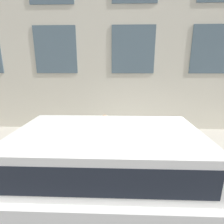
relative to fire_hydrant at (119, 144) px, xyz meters
name	(u,v)px	position (x,y,z in m)	size (l,w,h in m)	color
ground_plane	(138,173)	(-0.66, -0.51, -0.54)	(80.00, 80.00, 0.00)	#47474C
sidewalk	(134,145)	(0.84, -0.51, -0.45)	(3.00, 60.00, 0.18)	#B2ADA3
building_facade	(134,20)	(2.48, -0.51, 3.95)	(0.33, 40.00, 8.97)	beige
fire_hydrant	(119,144)	(0.00, 0.00, 0.00)	(0.36, 0.46, 0.71)	#2D7260
person	(105,130)	(0.20, 0.45, 0.36)	(0.29, 0.19, 1.20)	navy
parked_truck_white_near	(104,168)	(-2.04, 0.30, 0.47)	(2.10, 5.07, 1.73)	black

